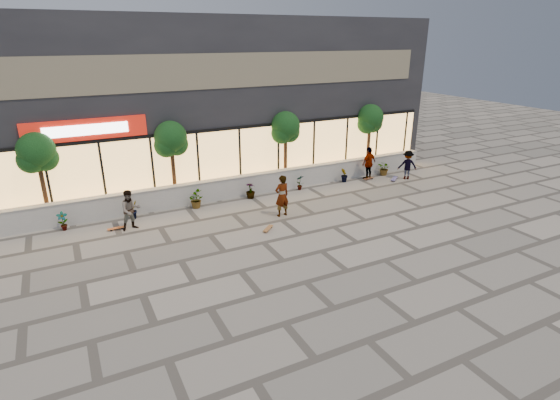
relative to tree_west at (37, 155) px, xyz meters
name	(u,v)px	position (x,y,z in m)	size (l,w,h in m)	color
ground	(322,251)	(9.00, -7.70, -2.99)	(80.00, 80.00, 0.00)	#A89F91
planter_wall	(248,185)	(9.00, -0.70, -2.46)	(22.00, 0.42, 1.04)	silver
retail_building	(209,97)	(9.00, 4.79, 1.26)	(24.00, 9.17, 8.50)	#25262B
shrub_a	(63,221)	(0.50, -1.25, -2.58)	(0.43, 0.29, 0.81)	black
shrub_b	(133,210)	(3.30, -1.25, -2.58)	(0.45, 0.36, 0.81)	black
shrub_c	(195,200)	(6.10, -1.25, -2.58)	(0.73, 0.63, 0.81)	black
shrub_d	(250,190)	(8.90, -1.25, -2.58)	(0.45, 0.45, 0.81)	black
shrub_e	(300,182)	(11.70, -1.25, -2.58)	(0.43, 0.29, 0.81)	black
shrub_f	(344,175)	(14.50, -1.25, -2.58)	(0.45, 0.36, 0.81)	black
shrub_g	(385,168)	(17.30, -1.25, -2.58)	(0.73, 0.63, 0.81)	black
tree_west	(37,155)	(0.00, 0.00, 0.00)	(1.60, 1.50, 3.92)	#482719
tree_midwest	(171,141)	(5.50, 0.00, 0.00)	(1.60, 1.50, 3.92)	#482719
tree_mideast	(286,129)	(11.50, 0.00, 0.00)	(1.60, 1.50, 3.92)	#482719
tree_east	(370,121)	(17.00, 0.00, 0.00)	(1.60, 1.50, 3.92)	#482719
skater_center	(282,196)	(9.25, -3.96, -2.04)	(0.69, 0.45, 1.89)	white
skater_left	(131,210)	(3.05, -2.42, -2.13)	(0.83, 0.65, 1.71)	tan
skater_right_near	(369,163)	(16.00, -1.40, -2.07)	(1.08, 0.45, 1.84)	silver
skater_right_far	(407,165)	(17.96, -2.34, -2.18)	(1.05, 0.60, 1.62)	maroon
skateboard_center	(268,228)	(8.03, -5.07, -2.91)	(0.67, 0.64, 0.09)	brown
skateboard_left	(116,228)	(2.43, -2.17, -2.91)	(0.72, 0.21, 0.09)	#C05724
skateboard_right_near	(369,178)	(16.00, -1.50, -2.91)	(0.73, 0.29, 0.09)	brown
skateboard_right_far	(394,178)	(17.22, -2.22, -2.90)	(0.83, 0.70, 0.10)	#585297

